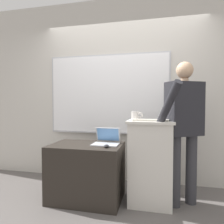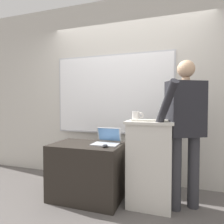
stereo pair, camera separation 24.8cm
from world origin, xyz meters
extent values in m
plane|color=#5B5654|center=(0.00, 0.00, 0.00)|extent=(30.00, 30.00, 0.00)
cube|color=beige|center=(0.00, 1.21, 1.44)|extent=(6.40, 0.12, 2.87)
cube|color=#B7B7BC|center=(-0.24, 1.14, 1.37)|extent=(1.94, 0.02, 1.26)
cube|color=white|center=(-0.24, 1.14, 1.37)|extent=(1.89, 0.02, 1.21)
cube|color=#B7B7BC|center=(-0.24, 1.12, 0.76)|extent=(1.70, 0.04, 0.02)
cube|color=beige|center=(0.46, 0.47, 0.49)|extent=(0.51, 0.38, 0.99)
cube|color=beige|center=(0.46, 0.47, 1.00)|extent=(0.55, 0.41, 0.03)
cube|color=#28231E|center=(-0.33, 0.42, 0.35)|extent=(0.90, 0.60, 0.71)
cylinder|color=#333338|center=(0.75, 0.48, 0.42)|extent=(0.13, 0.13, 0.84)
cylinder|color=#333338|center=(0.95, 0.60, 0.42)|extent=(0.13, 0.13, 0.84)
cube|color=#232328|center=(0.85, 0.54, 1.16)|extent=(0.47, 0.40, 0.63)
cylinder|color=tan|center=(0.85, 0.54, 1.50)|extent=(0.09, 0.09, 0.04)
sphere|color=tan|center=(0.85, 0.54, 1.62)|extent=(0.20, 0.20, 0.20)
cylinder|color=#232328|center=(0.65, 0.24, 1.20)|extent=(0.29, 0.42, 0.53)
cylinder|color=#232328|center=(1.05, 0.66, 1.14)|extent=(0.08, 0.08, 0.60)
cube|color=#B7BABF|center=(-0.09, 0.43, 0.71)|extent=(0.33, 0.23, 0.01)
cube|color=#B7BABF|center=(-0.09, 0.58, 0.81)|extent=(0.32, 0.07, 0.19)
cube|color=#598CCC|center=(-0.09, 0.57, 0.82)|extent=(0.29, 0.06, 0.17)
cube|color=beige|center=(0.46, 0.42, 1.03)|extent=(0.41, 0.12, 0.02)
ellipsoid|color=black|center=(-0.04, 0.29, 0.72)|extent=(0.06, 0.10, 0.03)
cylinder|color=silver|center=(0.26, 0.60, 1.07)|extent=(0.09, 0.09, 0.10)
torus|color=silver|center=(0.32, 0.60, 1.07)|extent=(0.08, 0.02, 0.08)
camera|label=1|loc=(0.53, -1.96, 1.22)|focal=32.00mm
camera|label=2|loc=(0.77, -1.89, 1.22)|focal=32.00mm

